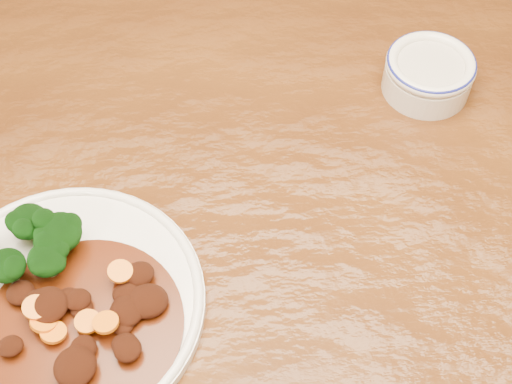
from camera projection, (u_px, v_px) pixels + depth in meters
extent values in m
cube|color=#582F0F|center=(273.00, 234.00, 0.86)|extent=(1.55, 0.98, 0.04)
cylinder|color=white|center=(64.00, 305.00, 0.77)|extent=(0.31, 0.31, 0.01)
torus|color=white|center=(63.00, 303.00, 0.77)|extent=(0.31, 0.31, 0.01)
cylinder|color=olive|center=(34.00, 233.00, 0.81)|extent=(0.01, 0.01, 0.02)
ellipsoid|color=black|center=(29.00, 221.00, 0.79)|extent=(0.04, 0.04, 0.04)
cylinder|color=olive|center=(65.00, 245.00, 0.80)|extent=(0.01, 0.01, 0.02)
ellipsoid|color=black|center=(60.00, 233.00, 0.78)|extent=(0.05, 0.05, 0.04)
cylinder|color=olive|center=(52.00, 270.00, 0.78)|extent=(0.01, 0.01, 0.02)
ellipsoid|color=black|center=(47.00, 259.00, 0.76)|extent=(0.04, 0.04, 0.03)
cylinder|color=olive|center=(13.00, 276.00, 0.78)|extent=(0.01, 0.01, 0.02)
ellipsoid|color=black|center=(7.00, 266.00, 0.76)|extent=(0.04, 0.04, 0.03)
cylinder|color=#4E1C08|center=(84.00, 326.00, 0.75)|extent=(0.21, 0.21, 0.00)
ellipsoid|color=black|center=(147.00, 301.00, 0.75)|extent=(0.05, 0.04, 0.02)
ellipsoid|color=black|center=(125.00, 343.00, 0.73)|extent=(0.03, 0.02, 0.01)
ellipsoid|color=black|center=(83.00, 349.00, 0.72)|extent=(0.03, 0.03, 0.01)
ellipsoid|color=black|center=(123.00, 326.00, 0.74)|extent=(0.02, 0.02, 0.01)
ellipsoid|color=black|center=(78.00, 300.00, 0.75)|extent=(0.03, 0.03, 0.01)
ellipsoid|color=black|center=(128.00, 294.00, 0.76)|extent=(0.03, 0.03, 0.02)
ellipsoid|color=black|center=(140.00, 274.00, 0.77)|extent=(0.03, 0.03, 0.02)
ellipsoid|color=black|center=(82.00, 309.00, 0.75)|extent=(0.02, 0.02, 0.01)
ellipsoid|color=black|center=(47.00, 305.00, 0.74)|extent=(0.04, 0.04, 0.02)
ellipsoid|color=black|center=(75.00, 367.00, 0.71)|extent=(0.04, 0.04, 0.02)
ellipsoid|color=black|center=(41.00, 303.00, 0.75)|extent=(0.04, 0.03, 0.02)
ellipsoid|color=black|center=(128.00, 349.00, 0.72)|extent=(0.03, 0.03, 0.01)
ellipsoid|color=black|center=(68.00, 296.00, 0.75)|extent=(0.02, 0.02, 0.01)
ellipsoid|color=black|center=(11.00, 346.00, 0.72)|extent=(0.03, 0.02, 0.01)
ellipsoid|color=black|center=(21.00, 293.00, 0.76)|extent=(0.03, 0.03, 0.02)
ellipsoid|color=black|center=(127.00, 311.00, 0.75)|extent=(0.04, 0.04, 0.02)
cylinder|color=orange|center=(43.00, 322.00, 0.73)|extent=(0.03, 0.03, 0.02)
cylinder|color=orange|center=(106.00, 322.00, 0.73)|extent=(0.03, 0.03, 0.01)
cylinder|color=orange|center=(120.00, 271.00, 0.76)|extent=(0.03, 0.03, 0.01)
cylinder|color=orange|center=(35.00, 307.00, 0.74)|extent=(0.04, 0.04, 0.01)
cylinder|color=orange|center=(88.00, 322.00, 0.74)|extent=(0.04, 0.04, 0.01)
cylinder|color=orange|center=(53.00, 332.00, 0.73)|extent=(0.03, 0.03, 0.01)
cylinder|color=silver|center=(427.00, 79.00, 0.95)|extent=(0.12, 0.12, 0.04)
cylinder|color=beige|center=(430.00, 66.00, 0.94)|extent=(0.09, 0.09, 0.01)
torus|color=silver|center=(431.00, 64.00, 0.93)|extent=(0.12, 0.12, 0.02)
torus|color=navy|center=(432.00, 62.00, 0.93)|extent=(0.12, 0.12, 0.01)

